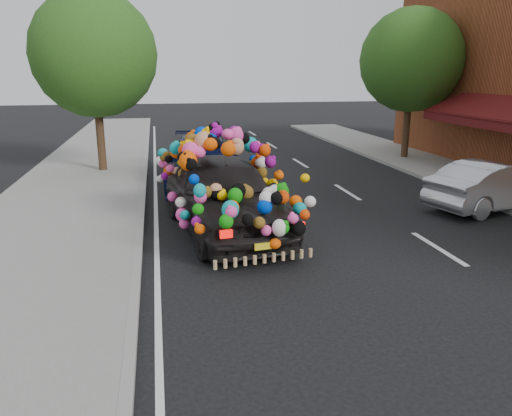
# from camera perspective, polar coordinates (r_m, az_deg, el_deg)

# --- Properties ---
(ground) EXTENTS (100.00, 100.00, 0.00)m
(ground) POSITION_cam_1_polar(r_m,az_deg,el_deg) (9.48, 0.99, -6.08)
(ground) COLOR black
(ground) RESTS_ON ground
(sidewalk) EXTENTS (4.00, 60.00, 0.12)m
(sidewalk) POSITION_cam_1_polar(r_m,az_deg,el_deg) (9.58, -25.23, -7.01)
(sidewalk) COLOR gray
(sidewalk) RESTS_ON ground
(kerb) EXTENTS (0.15, 60.00, 0.13)m
(kerb) POSITION_cam_1_polar(r_m,az_deg,el_deg) (9.28, -13.43, -6.58)
(kerb) COLOR gray
(kerb) RESTS_ON ground
(lane_markings) EXTENTS (6.00, 50.00, 0.01)m
(lane_markings) POSITION_cam_1_polar(r_m,az_deg,el_deg) (10.79, 20.08, -4.33)
(lane_markings) COLOR silver
(lane_markings) RESTS_ON ground
(tree_near_sidewalk) EXTENTS (4.20, 4.20, 6.13)m
(tree_near_sidewalk) POSITION_cam_1_polar(r_m,az_deg,el_deg) (18.24, -18.05, 16.35)
(tree_near_sidewalk) COLOR #332114
(tree_near_sidewalk) RESTS_ON ground
(tree_far_b) EXTENTS (4.00, 4.00, 5.90)m
(tree_far_b) POSITION_cam_1_polar(r_m,az_deg,el_deg) (21.09, 17.35, 15.81)
(tree_far_b) COLOR #332114
(tree_far_b) RESTS_ON ground
(plush_art_car) EXTENTS (3.09, 5.47, 2.35)m
(plush_art_car) POSITION_cam_1_polar(r_m,az_deg,el_deg) (10.95, -3.72, 3.44)
(plush_art_car) COLOR black
(plush_art_car) RESTS_ON ground
(navy_sedan) EXTENTS (2.56, 5.38, 1.51)m
(navy_sedan) POSITION_cam_1_polar(r_m,az_deg,el_deg) (15.56, -6.20, 5.21)
(navy_sedan) COLOR black
(navy_sedan) RESTS_ON ground
(silver_hatchback) EXTENTS (4.03, 2.36, 1.26)m
(silver_hatchback) POSITION_cam_1_polar(r_m,az_deg,el_deg) (14.27, 25.54, 2.34)
(silver_hatchback) COLOR #B3B5BB
(silver_hatchback) RESTS_ON ground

